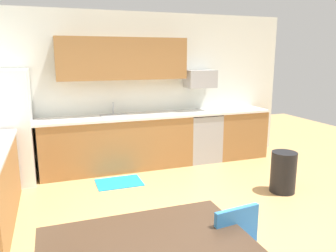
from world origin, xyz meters
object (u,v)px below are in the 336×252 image
(oven_range, at_px, (201,136))
(trash_bin, at_px, (283,172))
(dining_table, at_px, (147,251))
(microwave, at_px, (200,79))
(refrigerator, at_px, (5,128))

(oven_range, xyz_separation_m, trash_bin, (0.47, -1.79, -0.16))
(oven_range, height_order, trash_bin, oven_range)
(dining_table, xyz_separation_m, trash_bin, (2.57, 1.80, -0.38))
(oven_range, bearing_deg, microwave, 90.00)
(dining_table, bearing_deg, oven_range, 59.69)
(refrigerator, relative_size, trash_bin, 2.93)
(oven_range, distance_m, dining_table, 4.16)
(refrigerator, distance_m, microwave, 3.38)
(oven_range, bearing_deg, dining_table, -120.31)
(refrigerator, bearing_deg, dining_table, -70.92)
(microwave, distance_m, trash_bin, 2.30)
(oven_range, bearing_deg, trash_bin, -75.26)
(refrigerator, bearing_deg, microwave, 3.11)
(microwave, xyz_separation_m, trash_bin, (0.47, -1.89, -1.23))
(refrigerator, relative_size, oven_range, 1.93)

